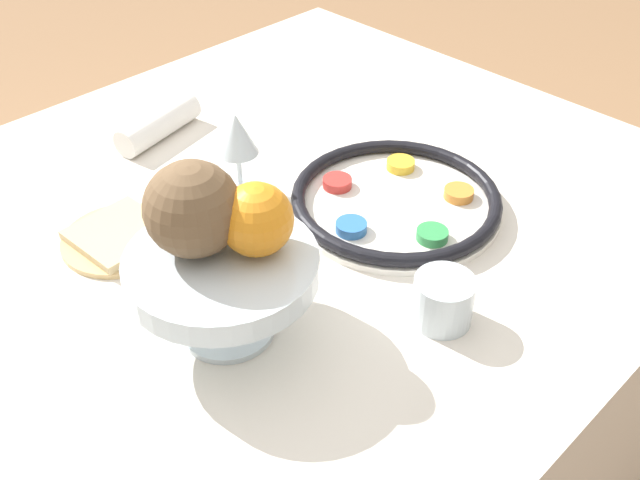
# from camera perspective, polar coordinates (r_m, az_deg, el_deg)

# --- Properties ---
(dining_table) EXTENTS (1.28, 1.04, 0.73)m
(dining_table) POSITION_cam_1_polar(r_m,az_deg,el_deg) (1.33, -3.93, -11.23)
(dining_table) COLOR silver
(dining_table) RESTS_ON ground_plane
(seder_plate) EXTENTS (0.31, 0.31, 0.03)m
(seder_plate) POSITION_cam_1_polar(r_m,az_deg,el_deg) (1.10, 5.80, 3.04)
(seder_plate) COLOR silver
(seder_plate) RESTS_ON dining_table
(wine_glass) EXTENTS (0.07, 0.07, 0.13)m
(wine_glass) POSITION_cam_1_polar(r_m,az_deg,el_deg) (1.10, -6.35, 7.69)
(wine_glass) COLOR silver
(wine_glass) RESTS_ON dining_table
(fruit_stand) EXTENTS (0.22, 0.22, 0.11)m
(fruit_stand) POSITION_cam_1_polar(r_m,az_deg,el_deg) (0.85, -7.46, -2.48)
(fruit_stand) COLOR silver
(fruit_stand) RESTS_ON dining_table
(orange_fruit) EXTENTS (0.08, 0.08, 0.08)m
(orange_fruit) POSITION_cam_1_polar(r_m,az_deg,el_deg) (0.82, -4.88, 1.58)
(orange_fruit) COLOR orange
(orange_fruit) RESTS_ON fruit_stand
(coconut) EXTENTS (0.11, 0.11, 0.11)m
(coconut) POSITION_cam_1_polar(r_m,az_deg,el_deg) (0.82, -9.68, 2.35)
(coconut) COLOR brown
(coconut) RESTS_ON fruit_stand
(bread_plate) EXTENTS (0.16, 0.16, 0.02)m
(bread_plate) POSITION_cam_1_polar(r_m,az_deg,el_deg) (1.07, -14.99, 0.26)
(bread_plate) COLOR tan
(bread_plate) RESTS_ON dining_table
(napkin_roll) EXTENTS (0.17, 0.08, 0.05)m
(napkin_roll) POSITION_cam_1_polar(r_m,az_deg,el_deg) (1.29, -12.20, 8.61)
(napkin_roll) COLOR white
(napkin_roll) RESTS_ON dining_table
(cup_near) EXTENTS (0.07, 0.07, 0.06)m
(cup_near) POSITION_cam_1_polar(r_m,az_deg,el_deg) (0.91, 9.36, -4.56)
(cup_near) COLOR silver
(cup_near) RESTS_ON dining_table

